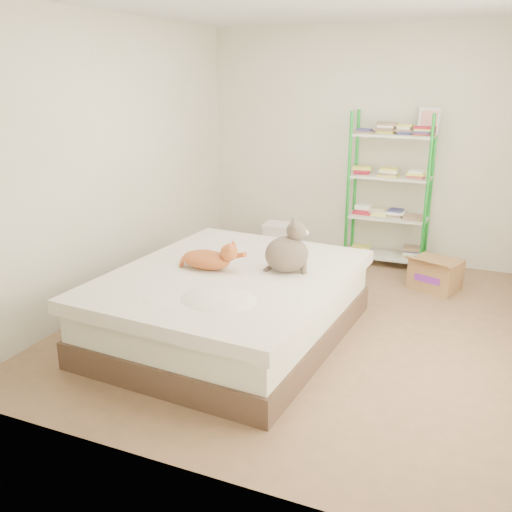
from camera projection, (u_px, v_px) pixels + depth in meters
The scene contains 7 objects.
room at pixel (311, 176), 4.59m from camera, with size 3.81×4.21×2.61m.
bed at pixel (230, 304), 4.67m from camera, with size 1.88×2.29×0.56m.
orange_cat at pixel (206, 257), 4.64m from camera, with size 0.49×0.26×0.20m, color #C87033, non-canonical shape.
grey_cat at pixel (287, 247), 4.54m from camera, with size 0.31×0.38×0.43m, color #715B4D, non-canonical shape.
shelf_unit at pixel (390, 189), 6.25m from camera, with size 0.90×0.36×1.74m.
cardboard_box at pixel (436, 274), 5.73m from camera, with size 0.54×0.55×0.36m.
white_bin at pixel (279, 240), 6.73m from camera, with size 0.36×0.32×0.40m.
Camera 1 is at (1.39, -4.37, 2.11)m, focal length 40.00 mm.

